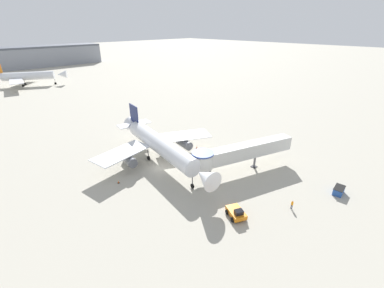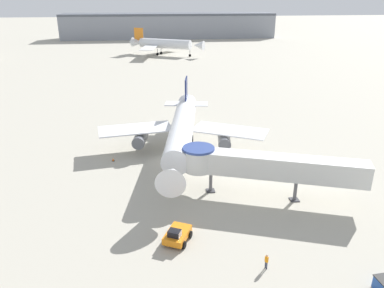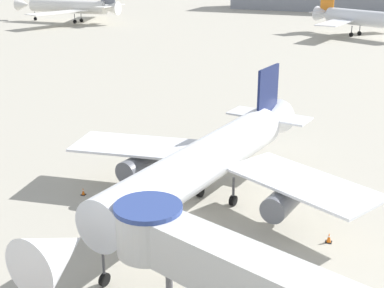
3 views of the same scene
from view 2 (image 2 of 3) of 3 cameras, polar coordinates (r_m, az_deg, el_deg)
name	(u,v)px [view 2 (image 2 of 3)]	position (r m, az deg, el deg)	size (l,w,h in m)	color
ground_plane	(173,161)	(58.44, -2.95, -2.58)	(800.00, 800.00, 0.00)	#A8A393
main_airplane	(182,130)	(58.95, -1.58, 2.08)	(27.93, 33.45, 9.93)	silver
jet_bridge	(260,165)	(47.32, 10.34, -3.18)	(21.95, 10.12, 6.10)	silver
pushback_tug_orange	(177,235)	(40.27, -2.29, -13.66)	(3.39, 4.00, 1.77)	orange
traffic_cone_port_wing	(113,159)	(59.48, -11.94, -2.27)	(0.40, 0.40, 0.66)	black
traffic_cone_starboard_wing	(247,153)	(61.01, 8.34, -1.32)	(0.47, 0.47, 0.78)	black
ground_crew_marshaller	(266,261)	(37.44, 11.28, -17.03)	(0.32, 0.36, 1.61)	#1E2338
background_jet_orange_tail	(164,44)	(162.90, -4.34, 15.00)	(31.06, 30.24, 10.78)	silver
terminal_building	(169,26)	(229.16, -3.51, 17.56)	(121.82, 18.92, 13.81)	gray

